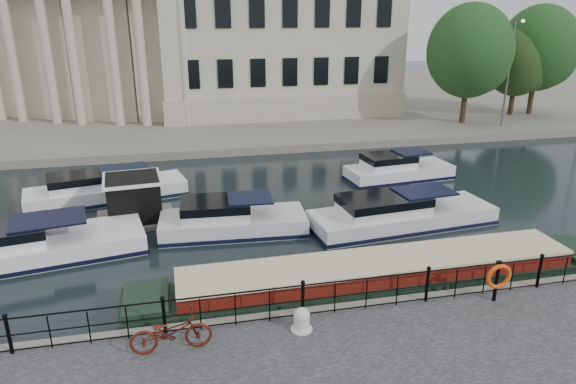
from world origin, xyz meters
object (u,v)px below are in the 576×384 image
object	(u,v)px
life_ring_post	(499,277)
harbour_hut	(134,202)
mooring_bollard	(302,320)
bicycle	(171,332)
narrowboat	(379,281)

from	to	relation	value
life_ring_post	harbour_hut	xyz separation A→B (m)	(-11.52, 10.65, -0.46)
mooring_bollard	life_ring_post	xyz separation A→B (m)	(6.31, 0.15, 0.53)
bicycle	harbour_hut	distance (m)	11.06
life_ring_post	harbour_hut	size ratio (longest dim) A/B	0.37
bicycle	narrowboat	world-z (taller)	bicycle
life_ring_post	bicycle	bearing A→B (deg)	-178.28
life_ring_post	narrowboat	world-z (taller)	life_ring_post
bicycle	narrowboat	xyz separation A→B (m)	(7.01, 2.62, -0.75)
life_ring_post	harbour_hut	world-z (taller)	harbour_hut
bicycle	life_ring_post	world-z (taller)	life_ring_post
mooring_bollard	harbour_hut	size ratio (longest dim) A/B	0.19
bicycle	life_ring_post	distance (m)	9.95
life_ring_post	narrowboat	bearing A→B (deg)	141.64
mooring_bollard	bicycle	bearing A→B (deg)	-177.61
bicycle	mooring_bollard	world-z (taller)	bicycle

